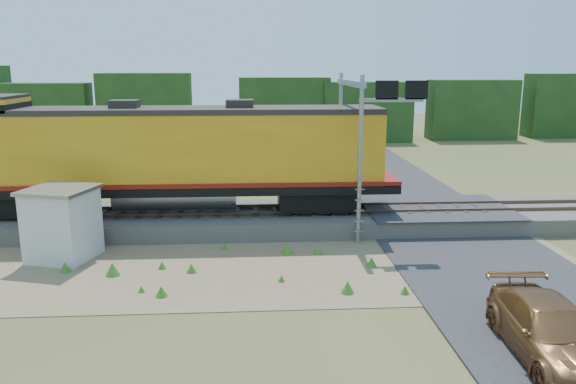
{
  "coord_description": "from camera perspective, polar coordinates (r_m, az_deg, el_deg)",
  "views": [
    {
      "loc": [
        -1.88,
        -19.97,
        7.6
      ],
      "look_at": [
        -0.46,
        3.0,
        2.4
      ],
      "focal_mm": 35.0,
      "sensor_mm": 36.0,
      "label": 1
    }
  ],
  "objects": [
    {
      "name": "signal_gantry",
      "position": [
        25.86,
        7.37,
        7.78
      ],
      "size": [
        2.87,
        6.2,
        7.23
      ],
      "color": "gray",
      "rests_on": "ground"
    },
    {
      "name": "locomotive",
      "position": [
        26.59,
        -12.22,
        3.79
      ],
      "size": [
        20.75,
        3.17,
        5.35
      ],
      "color": "black",
      "rests_on": "rails"
    },
    {
      "name": "shed",
      "position": [
        24.05,
        -21.96,
        -2.97
      ],
      "size": [
        3.04,
        3.04,
        2.91
      ],
      "rotation": [
        0.0,
        0.0,
        -0.28
      ],
      "color": "silver",
      "rests_on": "ground"
    },
    {
      "name": "ground",
      "position": [
        21.45,
        1.73,
        -8.02
      ],
      "size": [
        140.0,
        140.0,
        0.0
      ],
      "primitive_type": "plane",
      "color": "#475123",
      "rests_on": "ground"
    },
    {
      "name": "ballast",
      "position": [
        27.02,
        0.57,
        -2.73
      ],
      "size": [
        70.0,
        5.0,
        0.8
      ],
      "primitive_type": "cube",
      "color": "slate",
      "rests_on": "ground"
    },
    {
      "name": "road",
      "position": [
        23.76,
        18.73,
        -6.4
      ],
      "size": [
        7.0,
        66.0,
        0.86
      ],
      "color": "#38383A",
      "rests_on": "ground"
    },
    {
      "name": "tree_line_north",
      "position": [
        58.18,
        -1.71,
        8.26
      ],
      "size": [
        130.0,
        3.0,
        6.5
      ],
      "color": "#1C3C15",
      "rests_on": "ground"
    },
    {
      "name": "rails",
      "position": [
        26.9,
        0.57,
        -1.74
      ],
      "size": [
        70.0,
        1.54,
        0.16
      ],
      "color": "brown",
      "rests_on": "ballast"
    },
    {
      "name": "car",
      "position": [
        16.73,
        25.16,
        -12.7
      ],
      "size": [
        2.43,
        5.32,
        1.51
      ],
      "primitive_type": "imported",
      "rotation": [
        0.0,
        0.0,
        -0.06
      ],
      "color": "brown",
      "rests_on": "ground"
    },
    {
      "name": "weed_clumps",
      "position": [
        21.53,
        -7.71,
        -8.07
      ],
      "size": [
        15.0,
        6.2,
        0.56
      ],
      "primitive_type": null,
      "color": "#397621",
      "rests_on": "ground"
    },
    {
      "name": "dirt_shoulder",
      "position": [
        21.83,
        -3.67,
        -7.63
      ],
      "size": [
        26.0,
        8.0,
        0.03
      ],
      "primitive_type": "cube",
      "color": "#8C7754",
      "rests_on": "ground"
    }
  ]
}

